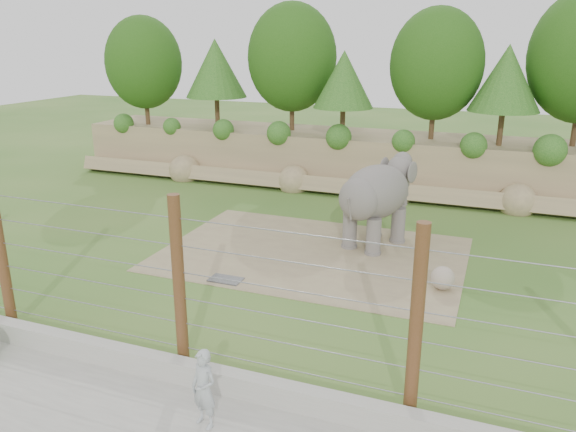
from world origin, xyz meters
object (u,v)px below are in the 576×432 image
(stone_ball, at_px, (443,278))
(barrier_fence, at_px, (179,285))
(elephant, at_px, (375,204))
(zookeeper, at_px, (204,389))

(stone_ball, bearing_deg, barrier_fence, -128.57)
(elephant, xyz_separation_m, stone_ball, (2.69, -2.94, -1.14))
(stone_ball, distance_m, barrier_fence, 8.08)
(barrier_fence, bearing_deg, elephant, 76.18)
(stone_ball, distance_m, zookeeper, 8.54)
(barrier_fence, bearing_deg, zookeeper, -48.11)
(stone_ball, relative_size, zookeeper, 0.44)
(stone_ball, bearing_deg, zookeeper, -114.31)
(zookeeper, bearing_deg, stone_ball, 83.38)
(elephant, xyz_separation_m, zookeeper, (-0.82, -10.71, -0.71))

